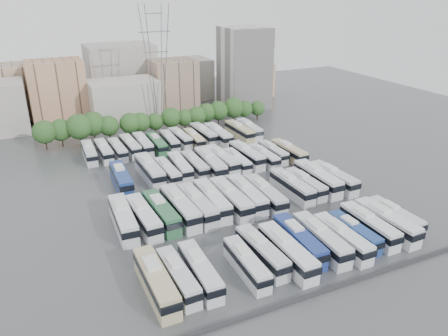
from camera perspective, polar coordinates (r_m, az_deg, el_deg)
name	(u,v)px	position (r m, az deg, el deg)	size (l,w,h in m)	color
ground	(225,194)	(87.16, 0.18, -3.38)	(220.00, 220.00, 0.00)	#424447
parapet	(328,290)	(63.22, 13.44, -15.19)	(56.00, 0.50, 0.50)	#2D2D30
tree_line	(151,119)	(121.82, -9.46, 6.28)	(66.22, 8.04, 8.35)	black
city_buildings	(110,87)	(148.13, -14.61, 10.22)	(102.00, 35.00, 20.00)	#9E998E
apartment_tower	(244,68)	(147.45, 2.66, 12.90)	(14.00, 14.00, 26.00)	silver
electricity_pylon	(156,61)	(127.33, -8.82, 13.65)	(9.00, 6.91, 33.83)	slate
bus_r0_s0	(156,281)	(60.76, -8.87, -14.42)	(2.96, 13.25, 4.15)	tan
bus_r0_s1	(178,276)	(61.65, -6.03, -13.91)	(2.84, 11.69, 3.65)	silver
bus_r0_s2	(200,271)	(62.35, -3.16, -13.25)	(2.90, 12.11, 3.78)	silver
bus_r0_s4	(246,264)	(63.90, 2.96, -12.36)	(2.74, 11.39, 3.56)	silver
bus_r0_s5	(262,252)	(66.30, 4.95, -10.84)	(3.00, 12.19, 3.80)	silver
bus_r0_s6	(287,251)	(66.50, 8.23, -10.74)	(2.90, 13.11, 4.11)	white
bus_r0_s7	(299,240)	(69.51, 9.75, -9.30)	(3.39, 12.76, 3.97)	navy
bus_r0_s8	(321,239)	(70.46, 12.54, -9.02)	(3.27, 13.01, 4.05)	silver
bus_r0_s9	(342,238)	(71.70, 15.15, -8.80)	(2.74, 12.21, 3.83)	silver
bus_r0_s10	(354,232)	(74.14, 16.61, -8.02)	(2.52, 10.96, 3.43)	navy
bus_r0_s11	(369,225)	(76.30, 18.40, -7.14)	(2.91, 12.44, 3.89)	silver
bus_r0_s12	(386,222)	(78.23, 20.45, -6.59)	(3.27, 13.03, 4.06)	silver
bus_r0_s13	(395,216)	(81.06, 21.43, -5.88)	(2.68, 11.33, 3.54)	silver
bus_r1_s0	(123,219)	(76.08, -13.03, -6.45)	(3.45, 13.46, 4.19)	silver
bus_r1_s1	(143,217)	(76.03, -10.48, -6.30)	(3.37, 13.05, 4.06)	silver
bus_r1_s2	(161,212)	(77.04, -8.21, -5.72)	(3.42, 13.08, 4.07)	#2B643E
bus_r1_s3	(180,207)	(78.03, -5.78, -5.10)	(3.39, 13.77, 4.30)	silver
bus_r1_s4	(197,205)	(78.69, -3.52, -4.83)	(3.20, 13.29, 4.15)	silver
bus_r1_s5	(212,200)	(80.28, -1.57, -4.20)	(3.32, 13.25, 4.13)	silver
bus_r1_s6	(231,199)	(80.61, 0.88, -4.01)	(3.01, 13.68, 4.29)	silver
bus_r1_s7	(247,195)	(82.24, 3.00, -3.52)	(3.39, 13.30, 4.14)	silver
bus_r1_s8	(265,194)	(82.71, 5.37, -3.46)	(3.24, 13.09, 4.08)	silver
bus_r1_s10	(292,186)	(86.77, 8.86, -2.37)	(2.97, 12.67, 3.96)	silver
bus_r1_s11	(305,184)	(88.60, 10.58, -2.06)	(2.77, 11.61, 3.63)	silver
bus_r1_s12	(318,178)	(90.88, 12.13, -1.31)	(3.14, 13.66, 4.28)	silver
bus_r1_s13	(333,178)	(92.18, 14.10, -1.24)	(3.29, 12.89, 4.01)	silver
bus_r2_s1	(121,178)	(91.54, -13.28, -1.31)	(3.34, 13.01, 4.05)	navy
bus_r2_s3	(150,170)	(94.06, -9.69, -0.27)	(3.25, 13.65, 4.26)	silver
bus_r2_s4	(167,172)	(93.61, -7.40, -0.47)	(2.80, 11.43, 3.56)	silver
bus_r2_s5	(180,167)	(95.66, -5.76, 0.19)	(3.20, 12.05, 3.75)	white
bus_r2_s6	(195,165)	(96.21, -3.81, 0.39)	(2.63, 11.86, 3.72)	silver
bus_r2_s7	(210,163)	(96.17, -1.79, 0.60)	(3.57, 13.71, 4.26)	silver
bus_r2_s8	(222,160)	(98.39, -0.30, 1.08)	(3.40, 13.12, 4.08)	silver
bus_r2_s9	(237,161)	(98.81, 1.73, 0.95)	(2.57, 10.85, 3.39)	white
bus_r2_s10	(247,155)	(101.48, 2.98, 1.73)	(3.32, 12.96, 4.04)	silver
bus_r2_s11	(264,156)	(101.55, 5.22, 1.53)	(2.49, 11.23, 3.52)	silver
bus_r2_s12	(273,152)	(104.55, 6.41, 2.09)	(2.46, 10.90, 3.41)	silver
bus_r2_s13	(289,152)	(104.72, 8.47, 2.12)	(3.04, 12.18, 3.80)	#C4B187
bus_r3_s0	(89,152)	(108.19, -17.19, 1.95)	(2.83, 11.57, 3.61)	silver
bus_r3_s1	(104,151)	(108.39, -15.42, 2.20)	(2.70, 11.54, 3.61)	silver
bus_r3_s2	(118,149)	(108.48, -13.71, 2.36)	(2.74, 11.21, 3.50)	silver
bus_r3_s3	(130,146)	(110.00, -12.14, 2.85)	(3.03, 11.84, 3.69)	silver
bus_r3_s4	(143,144)	(110.62, -10.53, 3.10)	(2.66, 11.83, 3.71)	silver
bus_r3_s5	(157,144)	(110.38, -8.77, 3.14)	(2.58, 11.42, 3.58)	#2F6E40
bus_r3_s6	(170,141)	(112.22, -7.11, 3.55)	(2.89, 11.26, 3.51)	silver
bus_r3_s7	(180,138)	(114.01, -5.73, 3.94)	(3.02, 11.41, 3.55)	silver
bus_r3_s8	(194,139)	(113.32, -3.93, 3.84)	(2.66, 10.91, 3.40)	beige
bus_r3_s9	(204,134)	(116.00, -2.68, 4.46)	(3.33, 12.64, 3.93)	silver
bus_r3_s10	(218,135)	(115.08, -0.76, 4.37)	(2.91, 13.02, 4.08)	silver
bus_r3_s12	(239,131)	(118.34, 2.02, 4.85)	(3.16, 12.58, 3.92)	#CDC38D
bus_r3_s13	(249,129)	(120.22, 3.30, 5.10)	(3.21, 12.40, 3.86)	silver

